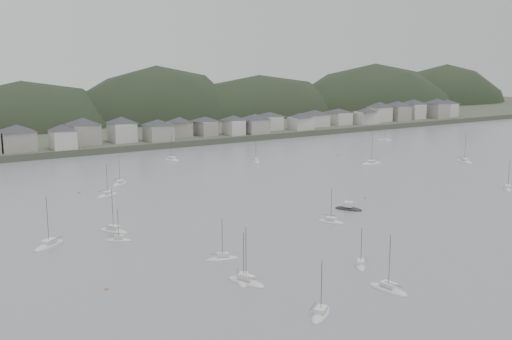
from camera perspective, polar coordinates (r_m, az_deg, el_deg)
ground at (r=141.15m, az=16.77°, el=-7.16°), size 900.00×900.00×0.00m
far_shore_land at (r=397.34m, az=-17.40°, el=4.31°), size 900.00×250.00×3.00m
forested_ridge at (r=375.79m, az=-15.54°, el=2.10°), size 851.55×103.94×102.57m
waterfront_town at (r=312.44m, az=-2.90°, el=4.50°), size 451.48×28.46×12.92m
sailboat_lead at (r=116.24m, az=-1.19°, el=-10.47°), size 6.16×7.64×10.35m
moored_fleet at (r=189.11m, az=1.88°, el=-2.15°), size 250.17×171.56×13.45m
motor_launch_far at (r=170.31m, az=8.86°, el=-3.68°), size 6.53×8.37×3.91m
mooring_buoys at (r=180.39m, az=-2.17°, el=-2.79°), size 147.00×141.48×0.70m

